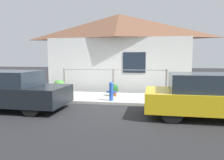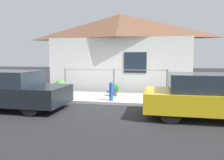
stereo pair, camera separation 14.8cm
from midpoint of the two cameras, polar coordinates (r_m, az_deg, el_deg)
ground_plane at (r=8.20m, az=-1.53°, el=-6.45°), size 60.00×60.00×0.00m
sidewalk at (r=9.28m, az=-0.03°, el=-4.67°), size 24.00×2.27×0.10m
house at (r=11.89m, az=2.51°, el=12.89°), size 7.59×2.23×4.06m
fence at (r=10.14m, az=1.02°, el=0.09°), size 4.90×0.10×1.14m
car_left at (r=8.20m, az=-24.76°, el=-2.37°), size 3.90×1.73×1.30m
car_right at (r=6.89m, az=24.95°, el=-3.88°), size 3.86×1.75×1.29m
fire_hydrant at (r=8.37m, az=0.31°, el=-2.82°), size 0.36×0.16×0.73m
potted_plant_near_hydrant at (r=9.37m, az=1.13°, el=-2.39°), size 0.37×0.37×0.52m
potted_plant_by_fence at (r=10.46m, az=-12.99°, el=-1.48°), size 0.53×0.53×0.62m
potted_plant_corner at (r=9.60m, az=18.04°, el=-2.37°), size 0.50×0.50×0.60m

